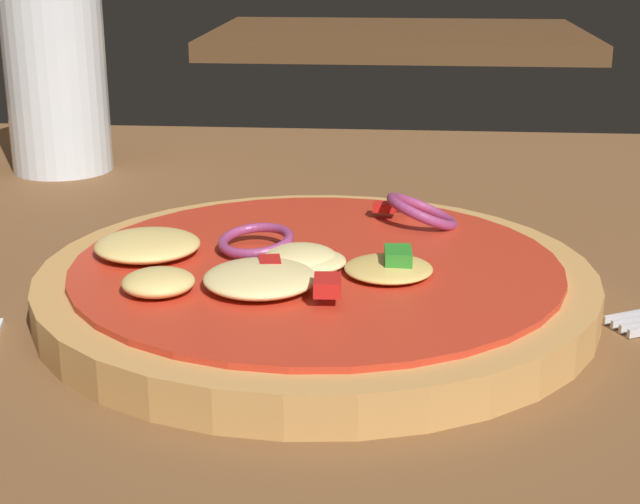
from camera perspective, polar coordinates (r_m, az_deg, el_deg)
dining_table at (r=0.49m, az=6.00°, el=-4.52°), size 1.11×0.84×0.03m
pizza at (r=0.47m, az=-0.42°, el=-1.77°), size 0.27×0.27×0.04m
beer_glass at (r=0.75m, az=-15.31°, el=9.57°), size 0.07×0.07×0.14m
background_table at (r=1.80m, az=4.63°, el=12.47°), size 0.67×0.48×0.03m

